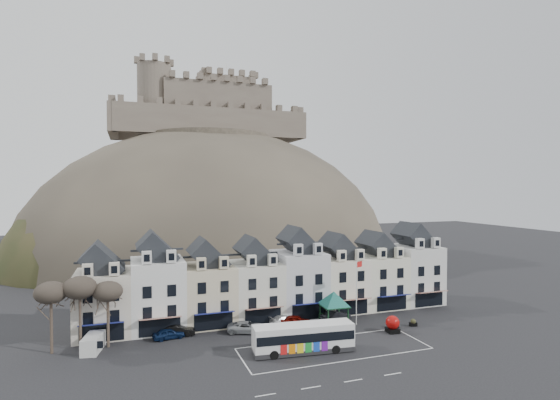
% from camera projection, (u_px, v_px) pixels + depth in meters
% --- Properties ---
extents(ground, '(300.00, 300.00, 0.00)m').
position_uv_depth(ground, '(323.00, 355.00, 49.24)').
color(ground, black).
rests_on(ground, ground).
extents(coach_bay_markings, '(22.00, 7.50, 0.01)m').
position_uv_depth(coach_bay_markings, '(334.00, 349.00, 51.08)').
color(coach_bay_markings, silver).
rests_on(coach_bay_markings, ground).
extents(townhouse_terrace, '(54.40, 9.35, 11.80)m').
position_uv_depth(townhouse_terrace, '(278.00, 279.00, 64.19)').
color(townhouse_terrace, beige).
rests_on(townhouse_terrace, ground).
extents(castle_hill, '(100.00, 76.00, 68.00)m').
position_uv_depth(castle_hill, '(217.00, 258.00, 114.71)').
color(castle_hill, '#3A342D').
rests_on(castle_hill, ground).
extents(castle, '(50.20, 22.20, 22.00)m').
position_uv_depth(castle, '(208.00, 109.00, 119.80)').
color(castle, brown).
rests_on(castle, ground).
extents(tree_left_far, '(3.61, 3.61, 8.24)m').
position_uv_depth(tree_left_far, '(51.00, 293.00, 49.37)').
color(tree_left_far, '#362B22').
rests_on(tree_left_far, ground).
extents(tree_left_mid, '(3.78, 3.78, 8.64)m').
position_uv_depth(tree_left_mid, '(80.00, 288.00, 50.35)').
color(tree_left_mid, '#362B22').
rests_on(tree_left_mid, ground).
extents(tree_left_near, '(3.43, 3.43, 7.84)m').
position_uv_depth(tree_left_near, '(108.00, 292.00, 51.36)').
color(tree_left_near, '#362B22').
rests_on(tree_left_near, ground).
extents(bus, '(11.81, 3.87, 3.27)m').
position_uv_depth(bus, '(303.00, 337.00, 49.87)').
color(bus, '#262628').
rests_on(bus, ground).
extents(bus_shelter, '(7.13, 7.13, 4.53)m').
position_uv_depth(bus_shelter, '(334.00, 299.00, 60.08)').
color(bus_shelter, black).
rests_on(bus_shelter, ground).
extents(red_buoy, '(1.78, 1.78, 2.20)m').
position_uv_depth(red_buoy, '(393.00, 324.00, 56.67)').
color(red_buoy, black).
rests_on(red_buoy, ground).
extents(flagpole, '(1.19, 0.58, 8.92)m').
position_uv_depth(flagpole, '(357.00, 288.00, 59.86)').
color(flagpole, silver).
rests_on(flagpole, ground).
extents(white_van, '(2.56, 4.35, 1.86)m').
position_uv_depth(white_van, '(93.00, 343.00, 50.23)').
color(white_van, silver).
rests_on(white_van, ground).
extents(planter_west, '(1.09, 0.70, 1.01)m').
position_uv_depth(planter_west, '(413.00, 323.00, 59.25)').
color(planter_west, black).
rests_on(planter_west, ground).
extents(planter_east, '(1.21, 0.78, 1.12)m').
position_uv_depth(planter_east, '(395.00, 324.00, 58.48)').
color(planter_east, black).
rests_on(planter_east, ground).
extents(car_navy, '(4.11, 2.14, 1.34)m').
position_uv_depth(car_navy, '(169.00, 334.00, 54.30)').
color(car_navy, '#0C1B3D').
rests_on(car_navy, ground).
extents(car_black, '(4.47, 2.11, 1.41)m').
position_uv_depth(car_black, '(178.00, 330.00, 55.35)').
color(car_black, black).
rests_on(car_black, ground).
extents(car_silver, '(5.50, 3.88, 1.41)m').
position_uv_depth(car_silver, '(247.00, 327.00, 56.61)').
color(car_silver, '#96999D').
rests_on(car_silver, ground).
extents(car_white, '(4.61, 2.70, 1.25)m').
position_uv_depth(car_white, '(285.00, 320.00, 60.12)').
color(car_white, silver).
rests_on(car_white, ground).
extents(car_maroon, '(4.51, 3.11, 1.43)m').
position_uv_depth(car_maroon, '(296.00, 321.00, 59.39)').
color(car_maroon, '#610B05').
rests_on(car_maroon, ground).
extents(car_charcoal, '(4.74, 2.47, 1.49)m').
position_uv_depth(car_charcoal, '(336.00, 316.00, 61.45)').
color(car_charcoal, black).
rests_on(car_charcoal, ground).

